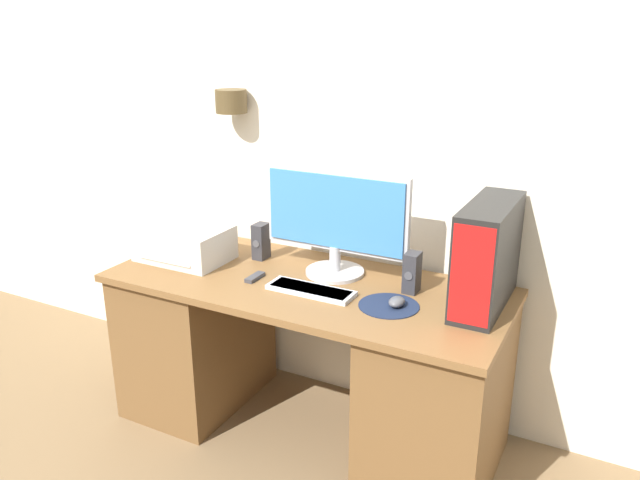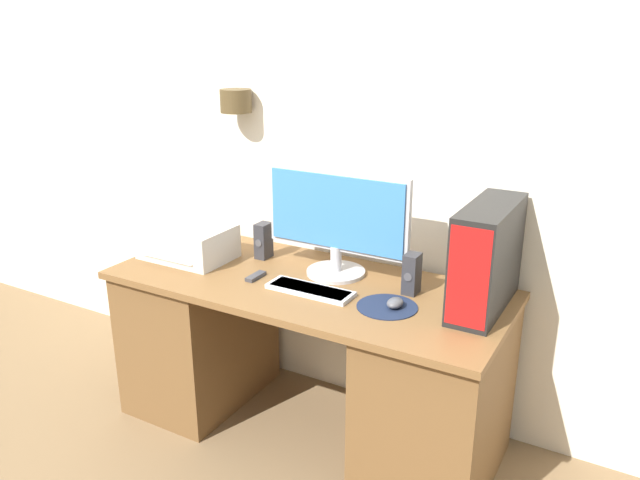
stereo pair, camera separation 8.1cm
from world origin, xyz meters
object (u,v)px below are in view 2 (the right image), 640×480
monitor (337,219)px  keyboard (310,290)px  speaker_left (263,241)px  computer_tower (487,257)px  printer (187,242)px  mouse (395,303)px  remote_control (256,276)px  speaker_right (412,274)px

monitor → keyboard: 0.32m
keyboard → speaker_left: (-0.38, 0.23, 0.07)m
monitor → computer_tower: 0.64m
monitor → speaker_left: bearing=178.6°
printer → speaker_left: size_ratio=2.43×
keyboard → mouse: bearing=4.7°
mouse → speaker_left: 0.76m
monitor → printer: (-0.68, -0.16, -0.17)m
computer_tower → remote_control: 0.94m
keyboard → speaker_right: (0.35, 0.19, 0.07)m
remote_control → speaker_right: bearing=16.0°
keyboard → printer: bearing=174.6°
speaker_left → speaker_right: (0.73, -0.04, 0.00)m
computer_tower → remote_control: bearing=-168.2°
mouse → computer_tower: size_ratio=0.17×
speaker_right → remote_control: size_ratio=1.53×
computer_tower → speaker_left: computer_tower is taller
keyboard → speaker_left: 0.45m
keyboard → monitor: bearing=90.7°
keyboard → printer: (-0.68, 0.06, 0.07)m
keyboard → remote_control: keyboard is taller
speaker_right → remote_control: bearing=-164.0°
computer_tower → printer: size_ratio=1.19×
speaker_left → speaker_right: size_ratio=1.00×
keyboard → speaker_left: size_ratio=2.19×
monitor → mouse: (0.35, -0.20, -0.22)m
printer → remote_control: size_ratio=3.73×
printer → remote_control: (0.41, -0.05, -0.07)m
mouse → speaker_right: (-0.00, 0.16, 0.06)m
keyboard → computer_tower: bearing=17.7°
keyboard → speaker_left: speaker_left is taller
mouse → remote_control: bearing=-178.6°
mouse → computer_tower: bearing=31.5°
printer → monitor: bearing=13.3°
monitor → printer: 0.72m
mouse → remote_control: mouse is taller
keyboard → printer: 0.69m
keyboard → mouse: 0.35m
monitor → keyboard: (0.00, -0.22, -0.23)m
mouse → computer_tower: 0.37m
computer_tower → remote_control: (-0.90, -0.19, -0.19)m
monitor → speaker_left: (-0.38, 0.01, -0.16)m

